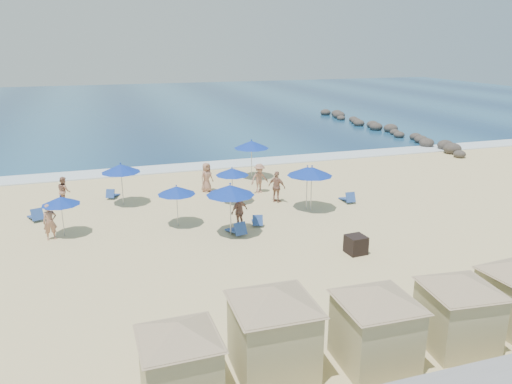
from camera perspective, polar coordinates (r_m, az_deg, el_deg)
ground at (r=23.11m, az=-4.66°, el=-6.40°), size 160.00×160.00×0.00m
ocean at (r=76.39m, az=-14.58°, el=9.48°), size 160.00×80.00×0.06m
surf_line at (r=37.62m, az=-10.25°, el=2.63°), size 160.00×2.50×0.08m
rock_jetty at (r=54.65m, az=14.10°, el=7.13°), size 2.56×26.66×0.96m
trash_bin at (r=22.79m, az=11.35°, el=-5.91°), size 0.88×0.88×0.82m
cabana_0 at (r=13.50m, az=-8.77°, el=-17.64°), size 4.15×4.15×2.60m
cabana_1 at (r=14.34m, az=1.98°, el=-14.25°), size 4.70×4.70×2.95m
cabana_2 at (r=15.07m, az=13.61°, el=-13.54°), size 4.42×4.42×2.78m
cabana_3 at (r=16.66m, az=22.24°, el=-11.49°), size 4.27×4.27×2.69m
umbrella_2 at (r=25.63m, az=-21.43°, el=-0.93°), size 1.81×1.81×2.06m
umbrella_3 at (r=29.40m, az=-15.20°, el=2.63°), size 2.21×2.21×2.51m
umbrella_4 at (r=25.43m, az=-9.08°, el=0.20°), size 1.93×1.93×2.20m
umbrella_5 at (r=23.80m, az=-2.96°, el=0.23°), size 2.33×2.33×2.66m
umbrella_6 at (r=28.79m, az=-2.74°, el=2.34°), size 1.93×1.93×2.19m
umbrella_7 at (r=34.11m, az=-0.52°, el=5.45°), size 2.40×2.40×2.73m
umbrella_8 at (r=27.68m, az=5.89°, el=2.38°), size 2.26×2.26×2.57m
umbrella_9 at (r=27.55m, az=6.40°, el=2.36°), size 2.29×2.29×2.61m
beach_chair_1 at (r=28.89m, az=-23.85°, el=-2.48°), size 0.99×1.45×0.73m
beach_chair_2 at (r=31.40m, az=-16.11°, el=-0.27°), size 0.91×1.25×0.63m
beach_chair_3 at (r=24.50m, az=-2.16°, el=-4.32°), size 0.84×1.43×0.74m
beach_chair_4 at (r=25.74m, az=0.15°, el=-3.33°), size 0.80×1.26×0.64m
beach_chair_5 at (r=29.87m, az=10.47°, el=-0.70°), size 0.64×1.29×0.70m
beachgoer_0 at (r=25.68m, az=-22.49°, el=-3.18°), size 0.72×0.55×1.74m
beachgoer_1 at (r=30.79m, az=-21.09°, el=0.12°), size 0.88×0.98×1.68m
beachgoer_2 at (r=29.20m, az=2.39°, el=0.59°), size 1.06×1.13×1.87m
beachgoer_3 at (r=31.06m, az=0.40°, el=1.58°), size 1.32×0.94×1.85m
beachgoer_4 at (r=31.47m, az=-5.67°, el=1.70°), size 1.07×0.94×1.85m
beachgoer_5 at (r=25.21m, az=-1.91°, el=-2.22°), size 1.11×0.80×1.74m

